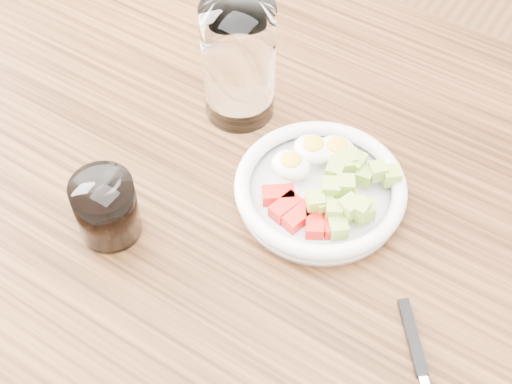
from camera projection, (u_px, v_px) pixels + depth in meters
dining_table at (258, 263)px, 0.90m from camera, size 1.50×0.90×0.77m
bowl at (321, 186)px, 0.83m from camera, size 0.20×0.20×0.05m
fork at (418, 359)px, 0.71m from camera, size 0.12×0.15×0.01m
water_glass at (239, 62)px, 0.87m from camera, size 0.09×0.09×0.16m
coffee_glass at (106, 209)px, 0.78m from camera, size 0.07×0.07×0.08m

